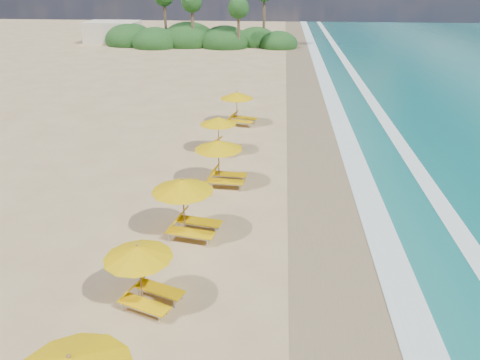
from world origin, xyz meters
The scene contains 10 objects.
ground centered at (0.00, 0.00, 0.00)m, with size 160.00×160.00×0.00m, color tan.
wet_sand centered at (4.00, 0.00, 0.01)m, with size 4.00×160.00×0.01m, color #8B7152.
surf_foam centered at (6.70, 0.00, 0.03)m, with size 4.00×160.00×0.01m.
station_1 centered at (-2.19, -6.54, 1.14)m, with size 2.60×2.56×2.03m.
station_2 centered at (-1.69, -2.49, 1.29)m, with size 2.77×2.64×2.30m.
station_3 centered at (-1.00, 2.11, 1.24)m, with size 2.48×2.32×2.21m.
station_4 centered at (-1.59, 6.28, 1.13)m, with size 2.63×2.60×2.02m.
station_5 centered at (-1.07, 11.47, 1.21)m, with size 2.69×2.61×2.17m.
treeline centered at (-9.94, 45.51, 1.00)m, with size 25.80×8.80×9.74m.
beach_building centered at (-22.00, 48.00, 1.40)m, with size 7.00×5.00×2.80m, color beige.
Camera 1 is at (1.54, -17.34, 9.03)m, focal length 34.72 mm.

